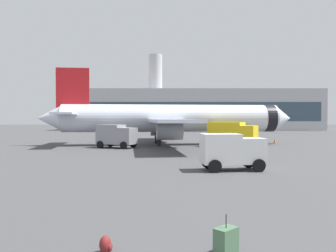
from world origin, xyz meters
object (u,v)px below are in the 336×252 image
cargo_van (230,150)px  rolling_suitcase (224,240)px  safety_cone_near (205,139)px  fuel_truck (230,133)px  traveller_backpack (104,245)px  safety_cone_mid (273,141)px  airplane_at_gate (168,119)px  service_truck (114,135)px

cargo_van → rolling_suitcase: (-2.95, -15.30, -1.06)m
safety_cone_near → fuel_truck: bearing=-80.3°
traveller_backpack → safety_cone_mid: bearing=67.4°
cargo_van → safety_cone_mid: 28.89m
safety_cone_mid → traveller_backpack: bearing=-112.6°
fuel_truck → safety_cone_near: (-1.93, 11.32, -1.48)m
traveller_backpack → airplane_at_gate: bearing=87.1°
safety_cone_mid → cargo_van: bearing=-112.9°
safety_cone_near → traveller_backpack: 46.93m
safety_cone_near → rolling_suitcase: bearing=-95.7°
service_truck → rolling_suitcase: service_truck is taller
airplane_at_gate → traveller_backpack: 39.39m
fuel_truck → cargo_van: fuel_truck is taller
service_truck → fuel_truck: 14.65m
airplane_at_gate → service_truck: airplane_at_gate is taller
fuel_truck → traveller_backpack: 36.34m
rolling_suitcase → traveller_backpack: bearing=177.8°
airplane_at_gate → safety_cone_near: (5.92, 7.07, -3.36)m
service_truck → airplane_at_gate: bearing=38.3°
traveller_backpack → fuel_truck: bearing=74.2°
rolling_suitcase → safety_cone_mid: bearing=71.3°
cargo_van → rolling_suitcase: bearing=-100.9°
rolling_suitcase → airplane_at_gate: bearing=91.8°
safety_cone_near → safety_cone_mid: (9.50, -4.49, 0.02)m
cargo_van → rolling_suitcase: cargo_van is taller
cargo_van → traveller_backpack: 16.44m
fuel_truck → service_truck: bearing=-175.7°
airplane_at_gate → rolling_suitcase: bearing=-88.2°
safety_cone_near → rolling_suitcase: (-4.66, -46.38, 0.10)m
safety_cone_near → service_truck: bearing=-135.6°
safety_cone_near → safety_cone_mid: 10.50m
cargo_van → rolling_suitcase: 15.61m
cargo_van → safety_cone_near: (1.72, 31.09, -1.16)m
fuel_truck → traveller_backpack: (-9.86, -34.94, -1.54)m
rolling_suitcase → traveller_backpack: rolling_suitcase is taller
fuel_truck → safety_cone_mid: fuel_truck is taller
airplane_at_gate → cargo_van: (4.21, -24.01, -2.21)m
safety_cone_mid → rolling_suitcase: rolling_suitcase is taller
airplane_at_gate → safety_cone_near: size_ratio=60.23×
cargo_van → safety_cone_mid: cargo_van is taller
airplane_at_gate → safety_cone_near: bearing=50.1°
fuel_truck → rolling_suitcase: 35.71m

